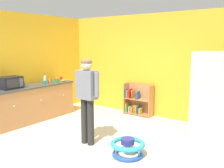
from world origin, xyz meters
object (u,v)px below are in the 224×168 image
clear_bottle (45,79)px  standing_person (87,93)px  kitchen_counter (33,103)px  green_cup (57,81)px  teal_cup (44,83)px  bookshelf (137,101)px  blue_cup (23,83)px  microwave (10,83)px  banana_bunch (64,80)px  baby_walker (128,147)px  orange_cup (50,81)px  red_cup (61,79)px  refrigerator (213,96)px

clear_bottle → standing_person: bearing=-19.2°
kitchen_counter → green_cup: 0.85m
kitchen_counter → teal_cup: 0.58m
bookshelf → clear_bottle: clear_bottle is taller
kitchen_counter → blue_cup: blue_cup is taller
bookshelf → blue_cup: bearing=-133.9°
microwave → banana_bunch: size_ratio=3.03×
clear_bottle → teal_cup: clear_bottle is taller
teal_cup → baby_walker: bearing=-11.9°
microwave → clear_bottle: bearing=89.0°
orange_cup → blue_cup: size_ratio=1.00×
clear_bottle → teal_cup: size_ratio=2.59×
kitchen_counter → baby_walker: bearing=-6.7°
baby_walker → blue_cup: bearing=176.2°
bookshelf → baby_walker: (1.18, -2.35, -0.21)m
microwave → red_cup: (-0.05, 1.61, -0.09)m
kitchen_counter → baby_walker: size_ratio=3.73×
teal_cup → green_cup: bearing=86.1°
bookshelf → clear_bottle: size_ratio=3.46×
standing_person → baby_walker: 1.25m
banana_bunch → blue_cup: bearing=-106.8°
kitchen_counter → microwave: (-0.01, -0.59, 0.59)m
red_cup → kitchen_counter: bearing=-86.5°
baby_walker → red_cup: red_cup is taller
microwave → refrigerator: bearing=25.2°
refrigerator → standing_person: 2.49m
refrigerator → microwave: bearing=-154.8°
refrigerator → baby_walker: bearing=-119.6°
clear_bottle → orange_cup: clear_bottle is taller
baby_walker → banana_bunch: size_ratio=3.82×
standing_person → banana_bunch: bearing=147.4°
baby_walker → orange_cup: bearing=163.3°
baby_walker → microwave: (-3.07, -0.23, 0.88)m
bookshelf → standing_person: standing_person is taller
green_cup → blue_cup: size_ratio=1.00×
red_cup → teal_cup: bearing=-75.2°
kitchen_counter → red_cup: red_cup is taller
blue_cup → red_cup: bearing=84.5°
green_cup → clear_bottle: bearing=-119.8°
microwave → teal_cup: microwave is taller
refrigerator → red_cup: size_ratio=18.74×
standing_person → banana_bunch: size_ratio=10.50×
teal_cup → bookshelf: bearing=44.9°
green_cup → teal_cup: bearing=-93.9°
orange_cup → red_cup: same height
baby_walker → banana_bunch: (-2.91, 1.28, 0.77)m
microwave → blue_cup: bearing=110.1°
refrigerator → baby_walker: size_ratio=2.95×
green_cup → blue_cup: (-0.34, -0.81, 0.00)m
green_cup → red_cup: same height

